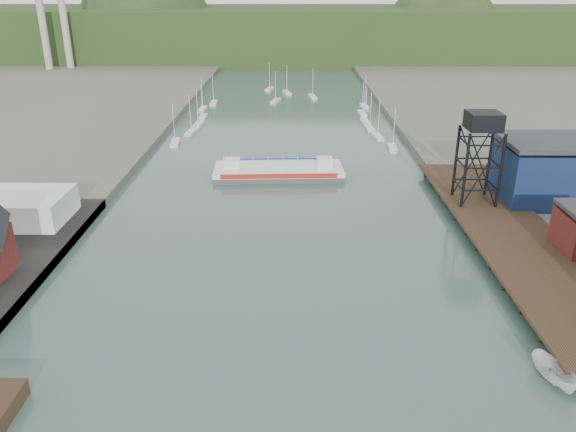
{
  "coord_description": "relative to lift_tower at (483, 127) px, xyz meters",
  "views": [
    {
      "loc": [
        2.22,
        -36.32,
        38.15
      ],
      "look_at": [
        1.78,
        46.08,
        4.0
      ],
      "focal_mm": 35.0,
      "sensor_mm": 36.0,
      "label": 1
    }
  ],
  "objects": [
    {
      "name": "marina_sailboats",
      "position": [
        -34.92,
        80.46,
        -15.3
      ],
      "size": [
        57.71,
        92.65,
        0.9
      ],
      "color": "silver",
      "rests_on": "ground"
    },
    {
      "name": "east_pier",
      "position": [
        2.0,
        -13.0,
        -13.75
      ],
      "size": [
        14.0,
        70.0,
        2.45
      ],
      "color": "black",
      "rests_on": "ground"
    },
    {
      "name": "blue_shed",
      "position": [
        15.0,
        2.0,
        -8.59
      ],
      "size": [
        20.5,
        14.5,
        11.3
      ],
      "color": "#0C1437",
      "rests_on": "east_land"
    },
    {
      "name": "motorboat",
      "position": [
        -5.68,
        -47.33,
        -14.41
      ],
      "size": [
        4.08,
        6.8,
        2.47
      ],
      "primitive_type": "imported",
      "rotation": [
        0.0,
        0.0,
        0.28
      ],
      "color": "silver",
      "rests_on": "ground"
    },
    {
      "name": "chain_ferry",
      "position": [
        -35.42,
        20.31,
        -14.52
      ],
      "size": [
        27.81,
        12.25,
        3.94
      ],
      "rotation": [
        0.0,
        0.0,
        0.04
      ],
      "color": "#444346",
      "rests_on": "ground"
    },
    {
      "name": "distant_hills",
      "position": [
        -38.98,
        243.35,
        -5.27
      ],
      "size": [
        500.0,
        120.0,
        80.0
      ],
      "color": "#1D3116",
      "rests_on": "ground"
    },
    {
      "name": "smokestacks",
      "position": [
        -141.0,
        174.5,
        14.35
      ],
      "size": [
        11.2,
        8.2,
        60.0
      ],
      "color": "#A0A09B",
      "rests_on": "ground"
    },
    {
      "name": "white_shed",
      "position": [
        -79.0,
        -8.0,
        -11.8
      ],
      "size": [
        18.0,
        12.0,
        4.5
      ],
      "primitive_type": "cube",
      "color": "silver",
      "rests_on": "west_quay"
    },
    {
      "name": "lift_tower",
      "position": [
        0.0,
        0.0,
        0.0
      ],
      "size": [
        6.5,
        6.5,
        16.0
      ],
      "color": "black",
      "rests_on": "east_pier"
    }
  ]
}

